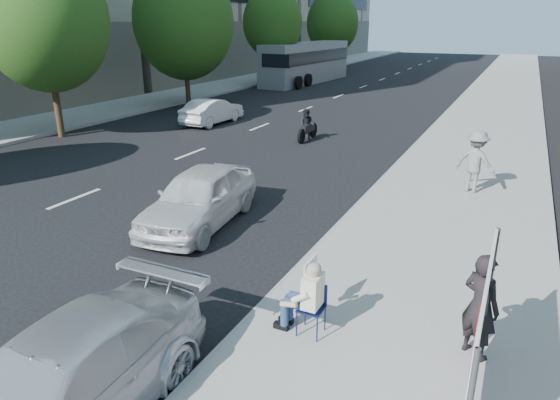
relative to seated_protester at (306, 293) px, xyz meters
The scene contains 16 objects.
ground 3.04m from the seated_protester, 150.02° to the left, with size 160.00×160.00×0.00m, color black.
near_sidewalk 21.52m from the seated_protester, 86.05° to the left, with size 5.00×120.00×0.15m, color #9C9A92.
far_sidewalk 28.85m from the seated_protester, 131.93° to the left, with size 4.50×120.00×0.15m, color #9C9A92.
tree_far_b 19.25m from the seated_protester, 149.76° to the left, with size 5.40×5.40×8.24m.
tree_far_c 25.66m from the seated_protester, 129.82° to the left, with size 6.00×6.00×8.47m.
tree_far_d 35.62m from the seated_protester, 117.28° to the left, with size 4.80×4.80×7.65m.
tree_far_e 48.42m from the seated_protester, 109.64° to the left, with size 5.40×5.40×7.89m.
seated_protester is the anchor object (origin of this frame).
jogger 9.08m from the seated_protester, 78.83° to the left, with size 1.22×0.70×1.89m, color gray.
pedestrian_woman 2.68m from the seated_protester, 11.99° to the left, with size 0.63×0.41×1.72m, color black.
protest_banner 2.93m from the seated_protester, 21.80° to the right, with size 0.08×3.06×2.20m.
parked_sedan 3.86m from the seated_protester, 122.18° to the right, with size 1.94×4.78×1.39m, color silver.
white_sedan_near 5.64m from the seated_protester, 142.27° to the left, with size 1.77×4.39×1.49m, color silver.
white_sedan_mid 19.09m from the seated_protester, 127.55° to the left, with size 1.38×3.95×1.30m, color white.
motorcycle 14.81m from the seated_protester, 112.62° to the left, with size 0.70×2.04×1.42m.
bus 37.19m from the seated_protester, 112.79° to the left, with size 3.44×12.21×3.30m.
Camera 1 is at (5.23, -8.10, 5.08)m, focal length 32.00 mm.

